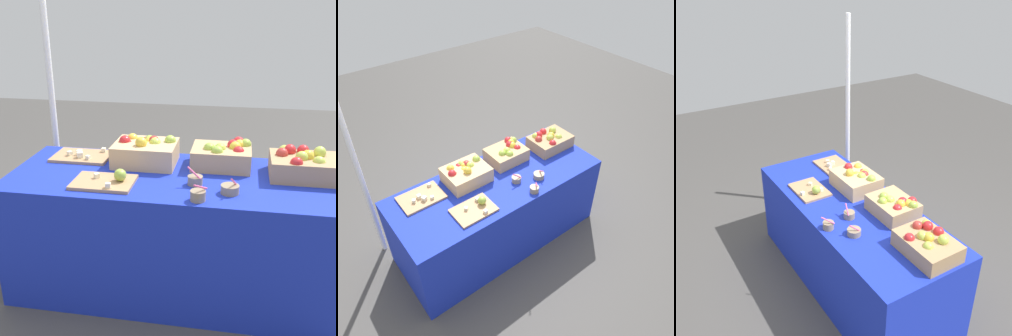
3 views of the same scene
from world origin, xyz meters
TOP-DOWN VIEW (x-y plane):
  - ground_plane at (0.00, 0.00)m, footprint 10.00×10.00m
  - table at (0.00, 0.00)m, footprint 1.90×0.76m
  - apple_crate_left at (0.72, 0.10)m, footprint 0.39×0.28m
  - apple_crate_middle at (0.27, 0.19)m, footprint 0.35×0.28m
  - apple_crate_right at (-0.20, 0.17)m, footprint 0.37×0.30m
  - cutting_board_front at (-0.34, -0.18)m, footprint 0.33×0.24m
  - cutting_board_back at (-0.62, 0.20)m, footprint 0.36×0.25m
  - sample_bowl_near at (0.32, -0.19)m, footprint 0.10×0.10m
  - sample_bowl_mid at (0.13, -0.11)m, footprint 0.09×0.08m
  - sample_bowl_far at (0.17, -0.31)m, footprint 0.09×0.09m
  - tent_pole at (-0.96, 0.55)m, footprint 0.04×0.04m

SIDE VIEW (x-z plane):
  - ground_plane at x=0.00m, z-range 0.00..0.00m
  - table at x=0.00m, z-range 0.00..0.74m
  - cutting_board_back at x=-0.62m, z-range 0.72..0.78m
  - cutting_board_front at x=-0.34m, z-range 0.71..0.80m
  - sample_bowl_near at x=0.32m, z-range 0.71..0.81m
  - sample_bowl_mid at x=0.13m, z-range 0.71..0.82m
  - sample_bowl_far at x=0.17m, z-range 0.72..0.82m
  - apple_crate_left at x=0.72m, z-range 0.73..0.90m
  - apple_crate_middle at x=0.27m, z-range 0.73..0.89m
  - apple_crate_right at x=-0.20m, z-range 0.73..0.91m
  - tent_pole at x=-0.96m, z-range 0.00..2.01m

